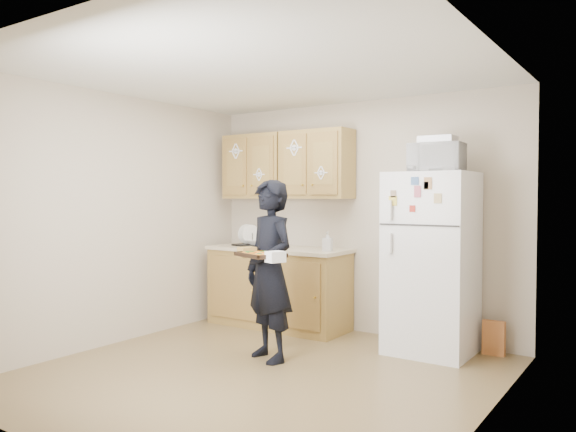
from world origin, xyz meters
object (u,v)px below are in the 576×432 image
at_px(person, 269,270).
at_px(dish_rack, 252,239).
at_px(microwave, 436,158).
at_px(refrigerator, 432,263).
at_px(baking_tray, 261,256).

xyz_separation_m(person, dish_rack, (-1.02, 1.07, 0.17)).
xyz_separation_m(microwave, dish_rack, (-2.20, 0.07, -0.85)).
height_order(person, dish_rack, person).
bearing_deg(person, dish_rack, 155.34).
distance_m(person, microwave, 1.85).
bearing_deg(person, microwave, 61.81).
bearing_deg(microwave, person, -144.00).
bearing_deg(refrigerator, baking_tray, -127.40).
distance_m(refrigerator, baking_tray, 1.67).
height_order(refrigerator, person, refrigerator).
distance_m(baking_tray, microwave, 1.87).
bearing_deg(microwave, baking_tray, -134.17).
bearing_deg(baking_tray, microwave, 71.64).
height_order(refrigerator, microwave, microwave).
xyz_separation_m(refrigerator, dish_rack, (-2.15, 0.02, 0.13)).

